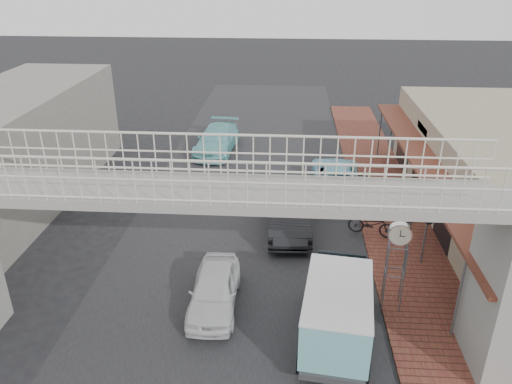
# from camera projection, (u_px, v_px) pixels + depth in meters

# --- Properties ---
(ground) EXTENTS (120.00, 120.00, 0.00)m
(ground) POSITION_uv_depth(u_px,v_px,m) (236.00, 272.00, 18.36)
(ground) COLOR black
(ground) RESTS_ON ground
(road_strip) EXTENTS (10.00, 60.00, 0.01)m
(road_strip) POSITION_uv_depth(u_px,v_px,m) (236.00, 272.00, 18.36)
(road_strip) COLOR black
(road_strip) RESTS_ON ground
(sidewalk) EXTENTS (3.00, 40.00, 0.10)m
(sidewalk) POSITION_uv_depth(u_px,v_px,m) (400.00, 236.00, 20.65)
(sidewalk) COLOR brown
(sidewalk) RESTS_ON ground
(shophouse_row) EXTENTS (7.20, 18.00, 4.00)m
(shophouse_row) POSITION_uv_depth(u_px,v_px,m) (511.00, 186.00, 20.45)
(shophouse_row) COLOR gray
(shophouse_row) RESTS_ON ground
(footbridge) EXTENTS (16.40, 2.40, 6.34)m
(footbridge) POSITION_uv_depth(u_px,v_px,m) (218.00, 258.00, 13.40)
(footbridge) COLOR gray
(footbridge) RESTS_ON ground
(building_far_left) EXTENTS (5.00, 14.00, 5.00)m
(building_far_left) POSITION_uv_depth(u_px,v_px,m) (16.00, 146.00, 23.41)
(building_far_left) COLOR gray
(building_far_left) RESTS_ON ground
(white_hatchback) EXTENTS (1.56, 3.80, 1.29)m
(white_hatchback) POSITION_uv_depth(u_px,v_px,m) (214.00, 290.00, 16.33)
(white_hatchback) COLOR silver
(white_hatchback) RESTS_ON ground
(dark_sedan) EXTENTS (1.94, 5.00, 1.62)m
(dark_sedan) POSITION_uv_depth(u_px,v_px,m) (289.00, 211.00, 21.03)
(dark_sedan) COLOR black
(dark_sedan) RESTS_ON ground
(angkot_curb) EXTENTS (2.40, 5.08, 1.40)m
(angkot_curb) POSITION_uv_depth(u_px,v_px,m) (336.00, 175.00, 24.82)
(angkot_curb) COLOR #7FC8DC
(angkot_curb) RESTS_ON ground
(angkot_far) EXTENTS (2.47, 5.22, 1.47)m
(angkot_far) POSITION_uv_depth(u_px,v_px,m) (217.00, 140.00, 29.63)
(angkot_far) COLOR #71C1C4
(angkot_far) RESTS_ON ground
(angkot_van) EXTENTS (2.41, 4.44, 2.08)m
(angkot_van) POSITION_uv_depth(u_px,v_px,m) (338.00, 306.00, 14.50)
(angkot_van) COLOR black
(angkot_van) RESTS_ON ground
(motorcycle_near) EXTENTS (2.05, 1.22, 1.02)m
(motorcycle_near) POSITION_uv_depth(u_px,v_px,m) (372.00, 224.00, 20.46)
(motorcycle_near) COLOR black
(motorcycle_near) RESTS_ON sidewalk
(motorcycle_far) EXTENTS (1.63, 0.68, 0.95)m
(motorcycle_far) POSITION_uv_depth(u_px,v_px,m) (359.00, 181.00, 24.51)
(motorcycle_far) COLOR black
(motorcycle_far) RESTS_ON sidewalk
(street_clock) EXTENTS (0.78, 0.66, 3.07)m
(street_clock) POSITION_uv_depth(u_px,v_px,m) (399.00, 238.00, 15.42)
(street_clock) COLOR #59595B
(street_clock) RESTS_ON sidewalk
(arrow_sign) EXTENTS (1.87, 1.25, 3.10)m
(arrow_sign) POSITION_uv_depth(u_px,v_px,m) (432.00, 209.00, 17.29)
(arrow_sign) COLOR #59595B
(arrow_sign) RESTS_ON sidewalk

